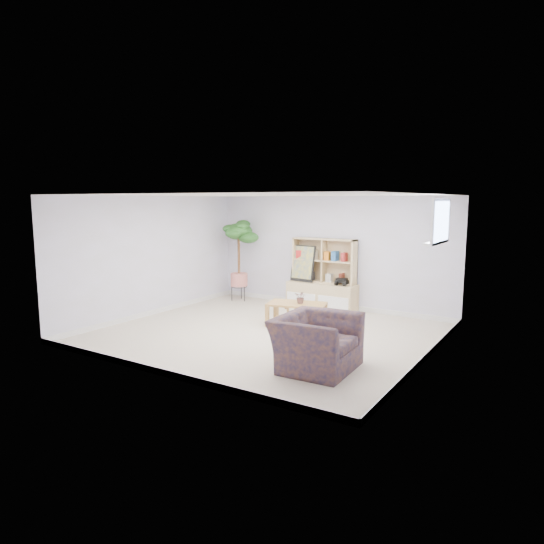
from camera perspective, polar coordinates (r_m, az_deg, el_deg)
The scene contains 14 objects.
floor at distance 8.57m, azimuth -0.58°, elevation -7.22°, with size 5.50×5.00×0.01m, color #CAB38E.
ceiling at distance 8.25m, azimuth -0.60°, elevation 9.05°, with size 5.50×5.00×0.01m, color white.
walls at distance 8.32m, azimuth -0.59°, elevation 0.76°, with size 5.51×5.01×2.40m.
baseboard at distance 8.56m, azimuth -0.58°, elevation -6.90°, with size 5.50×5.00×0.10m, color white, non-canonical shape.
window at distance 7.73m, azimuth 19.29°, elevation 5.65°, with size 0.10×0.98×0.68m, color #C1D8FF, non-canonical shape.
window_sill at distance 7.77m, azimuth 18.74°, elevation 3.32°, with size 0.14×1.00×0.04m, color white.
storage_unit at distance 10.35m, azimuth 5.91°, elevation -0.26°, with size 1.51×0.51×1.51m, color tan, non-canonical shape.
poster at distance 10.50m, azimuth 3.67°, elevation 1.02°, with size 0.57×0.13×0.78m, color yellow, non-canonical shape.
toy_truck at distance 10.10m, azimuth 8.20°, elevation -1.10°, with size 0.33×0.22×0.17m, color black, non-canonical shape.
coffee_table at distance 9.03m, azimuth 2.91°, elevation -4.99°, with size 1.05×0.57×0.43m, color #A97A35, non-canonical shape.
table_plant at distance 8.92m, azimuth 3.42°, elevation -2.96°, with size 0.22×0.19×0.24m, color #246D33.
floor_tree at distance 11.19m, azimuth -3.92°, elevation 1.34°, with size 0.69×0.69×1.87m, color #164A15, non-canonical shape.
armchair at distance 6.76m, azimuth 5.24°, elevation -7.82°, with size 1.15×1.00×0.85m, color #0E163D.
sill_plant at distance 7.92m, azimuth 19.07°, elevation 4.38°, with size 0.13×0.10×0.23m, color #164A15.
Camera 1 is at (4.48, -6.93, 2.32)m, focal length 32.00 mm.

